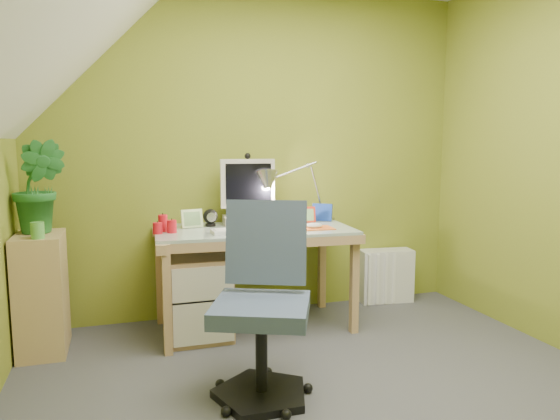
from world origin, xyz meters
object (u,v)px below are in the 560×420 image
object	(u,v)px
radiator	(386,276)
potted_plant	(39,187)
monitor	(248,190)
desk_lamp	(307,179)
task_chair	(261,307)
side_ledge	(42,293)
desk	(255,278)

from	to	relation	value
radiator	potted_plant	bearing A→B (deg)	-168.45
monitor	potted_plant	bearing A→B (deg)	-169.24
desk_lamp	potted_plant	bearing A→B (deg)	-170.73
desk_lamp	potted_plant	distance (m)	1.78
potted_plant	task_chair	bearing A→B (deg)	-42.66
potted_plant	side_ledge	bearing A→B (deg)	-107.44
monitor	task_chair	bearing A→B (deg)	-95.58
radiator	monitor	bearing A→B (deg)	-169.09
potted_plant	task_chair	xyz separation A→B (m)	(1.11, -1.02, -0.54)
monitor	potted_plant	world-z (taller)	potted_plant
monitor	desk	bearing A→B (deg)	-84.86
desk	task_chair	bearing A→B (deg)	-99.42
desk	desk_lamp	world-z (taller)	desk_lamp
desk	radiator	size ratio (longest dim) A/B	3.10
monitor	radiator	size ratio (longest dim) A/B	1.15
desk	monitor	xyz separation A→B (m)	(-0.00, 0.18, 0.59)
task_chair	radiator	distance (m)	1.87
desk_lamp	radiator	xyz separation A→B (m)	(0.71, 0.09, -0.80)
desk	side_ledge	world-z (taller)	side_ledge
monitor	task_chair	distance (m)	1.26
side_ledge	desk	bearing A→B (deg)	0.01
monitor	radiator	bearing A→B (deg)	9.56
desk_lamp	desk	bearing A→B (deg)	-153.13
monitor	potted_plant	xyz separation A→B (m)	(-1.32, -0.13, 0.07)
monitor	radiator	world-z (taller)	monitor
potted_plant	radiator	size ratio (longest dim) A/B	1.34
desk	side_ledge	bearing A→B (deg)	-176.76
side_ledge	potted_plant	distance (m)	0.65
potted_plant	task_chair	size ratio (longest dim) A/B	0.60
desk	potted_plant	distance (m)	1.48
monitor	desk_lamp	size ratio (longest dim) A/B	0.78
desk	radiator	bearing A→B (deg)	16.30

